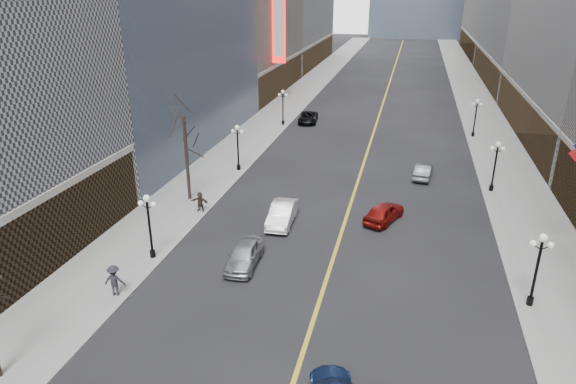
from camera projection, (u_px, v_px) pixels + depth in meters
The scene contains 18 objects.
sidewalk_east at pixel (488, 129), 64.95m from camera, with size 6.00×230.00×0.15m, color gray.
sidewalk_west at pixel (275, 117), 71.03m from camera, with size 6.00×230.00×0.15m, color gray.
lane_line at pixel (382, 107), 77.02m from camera, with size 0.25×200.00×0.02m, color gold.
streetlamp_east_1 at pixel (538, 263), 28.35m from camera, with size 1.26×0.44×4.52m.
streetlamp_east_2 at pixel (496, 161), 44.56m from camera, with size 1.26×0.44×4.52m.
streetlamp_east_3 at pixel (476, 114), 60.77m from camera, with size 1.26×0.44×4.52m.
streetlamp_west_1 at pixel (149, 220), 33.47m from camera, with size 1.26×0.44×4.52m.
streetlamp_west_2 at pixel (238, 143), 49.68m from camera, with size 1.26×0.44×4.52m.
streetlamp_west_3 at pixel (283, 104), 65.89m from camera, with size 1.26×0.44×4.52m.
theatre_marquee at pixel (279, 22), 75.95m from camera, with size 2.00×0.55×12.00m.
tree_west_far at pixel (185, 129), 41.59m from camera, with size 3.60×3.60×7.92m.
car_nb_near at pixel (244, 255), 33.50m from camera, with size 1.84×4.57×1.56m, color #A2A5A9.
car_nb_mid at pixel (282, 214), 39.39m from camera, with size 1.70×4.89×1.61m, color white.
car_nb_far at pixel (308, 117), 68.26m from camera, with size 2.31×5.02×1.39m, color black.
car_sb_mid at pixel (384, 212), 39.78m from camera, with size 1.79×4.44×1.51m, color maroon.
car_sb_far at pixel (423, 171), 48.73m from camera, with size 1.48×4.24×1.40m, color #545A5C.
ped_west_walk at pixel (114, 280), 29.97m from camera, with size 1.25×0.52×1.93m, color black.
ped_west_far at pixel (200, 202), 41.18m from camera, with size 1.52×0.44×1.64m, color #33261C.
Camera 1 is at (4.15, 2.66, 17.20)m, focal length 32.00 mm.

